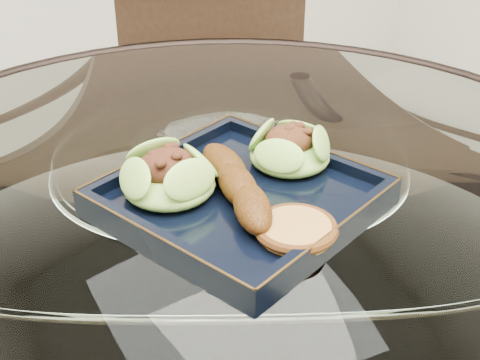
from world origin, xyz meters
name	(u,v)px	position (x,y,z in m)	size (l,w,h in m)	color
dining_table	(231,289)	(0.00, 0.00, 0.60)	(1.13, 1.13, 0.77)	white
dining_chair	(221,118)	(0.26, 0.56, 0.57)	(0.55, 0.55, 1.01)	black
navy_plate	(240,202)	(-0.01, -0.05, 0.77)	(0.27, 0.27, 0.02)	black
lettuce_wrap_left	(169,179)	(-0.09, -0.01, 0.80)	(0.11, 0.11, 0.04)	#53962B
lettuce_wrap_right	(290,151)	(0.08, -0.02, 0.80)	(0.10, 0.10, 0.04)	#6DA32F
roasted_plantain	(238,185)	(-0.02, -0.06, 0.80)	(0.19, 0.04, 0.04)	#63320A
crumb_patty	(296,230)	(0.00, -0.15, 0.79)	(0.08, 0.08, 0.01)	#B67E3C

